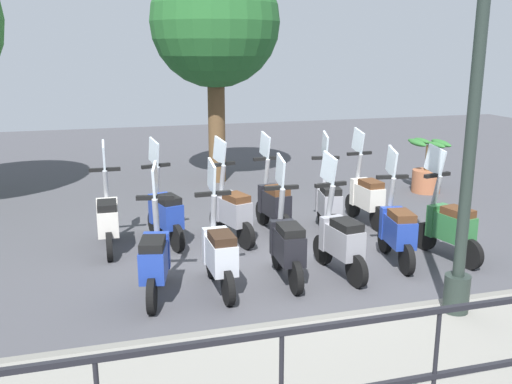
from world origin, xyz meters
name	(u,v)px	position (x,y,z in m)	size (l,w,h in m)	color
ground_plane	(294,255)	(0.00, 0.00, 0.00)	(28.00, 28.00, 0.00)	#424247
promenade_walkway	(414,368)	(-3.15, 0.00, 0.07)	(2.20, 20.00, 0.15)	gray
fence_railing	(505,343)	(-4.20, 0.00, 0.89)	(0.04, 16.03, 1.07)	black
lamp_post_near	(473,114)	(-2.40, -0.93, 2.21)	(0.26, 0.90, 4.63)	#232D28
tree_distant	(215,24)	(4.76, 0.07, 3.29)	(2.66, 2.66, 4.66)	brown
potted_palm	(427,170)	(2.66, -3.75, 0.45)	(1.06, 0.66, 1.05)	#9E5B3D
scooter_near_0	(448,225)	(-0.71, -1.96, 0.48)	(1.22, 0.49, 1.54)	black
scooter_near_1	(397,229)	(-0.65, -1.21, 0.48)	(1.23, 0.46, 1.54)	black
scooter_near_2	(340,239)	(-0.83, -0.31, 0.48)	(1.23, 0.44, 1.54)	black
scooter_near_3	(287,244)	(-0.81, 0.40, 0.48)	(1.23, 0.44, 1.54)	black
scooter_near_4	(219,252)	(-0.88, 1.26, 0.48)	(1.23, 0.44, 1.54)	black
scooter_near_5	(155,258)	(-0.87, 2.01, 0.48)	(1.22, 0.50, 1.54)	black
scooter_far_0	(366,195)	(1.07, -1.62, 0.48)	(1.23, 0.44, 1.54)	black
scooter_far_1	(328,202)	(0.86, -0.87, 0.48)	(1.23, 0.47, 1.54)	black
scooter_far_2	(273,202)	(1.07, -0.03, 0.48)	(1.23, 0.44, 1.54)	black
scooter_far_3	(232,210)	(0.82, 0.70, 0.48)	(1.20, 0.54, 1.54)	black
scooter_far_4	(165,212)	(0.98, 1.67, 0.48)	(1.21, 0.53, 1.54)	black
scooter_far_5	(108,218)	(0.90, 2.48, 0.48)	(1.23, 0.44, 1.54)	black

